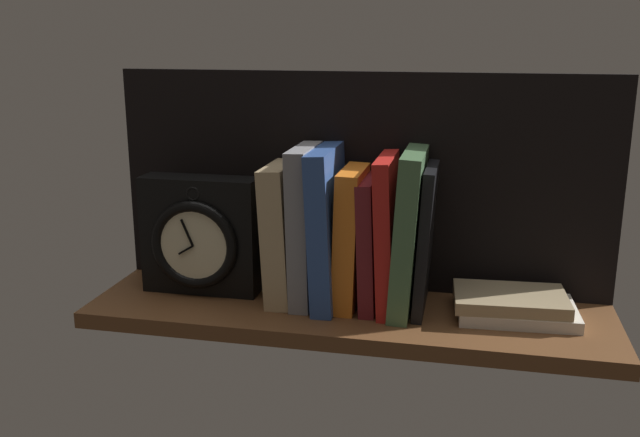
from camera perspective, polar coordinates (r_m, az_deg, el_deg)
ground_plane at (r=113.30cm, az=2.23°, el=-7.81°), size 82.61×22.60×2.50cm
back_panel at (r=117.65cm, az=3.25°, el=2.93°), size 82.61×1.20×36.28cm
book_tan_shortstories at (r=113.49cm, az=-3.04°, el=-1.17°), size 4.94×12.81×22.36cm
book_gray_chess at (r=112.17cm, az=-1.16°, el=-0.57°), size 3.75×13.45×25.21cm
book_blue_modern at (r=111.44cm, az=0.61°, el=-0.70°), size 4.50×15.87×25.16cm
book_orange_pandolfini at (r=111.19cm, az=2.46°, el=-1.56°), size 4.04×12.73×22.07cm
book_maroon_dawkins at (r=110.91cm, az=4.09°, el=-1.99°), size 3.26×12.87×20.74cm
book_red_requiem at (r=110.08cm, az=5.51°, el=-1.20°), size 3.61×14.48×24.23cm
book_green_romantic at (r=109.65cm, az=7.13°, el=-1.06°), size 4.48×15.94×25.21cm
book_black_skeptic at (r=109.76cm, az=8.53°, el=-1.70°), size 2.72×13.16×22.92cm
framed_clock at (r=118.35cm, az=-9.67°, el=-1.45°), size 19.49×6.97×19.49cm
book_stack_side at (r=112.93cm, az=15.36°, el=-6.75°), size 19.05×13.17×3.78cm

